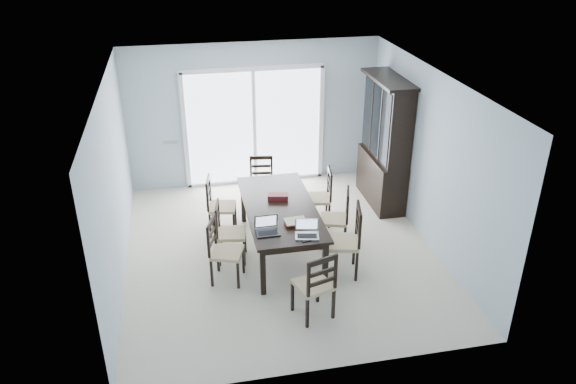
# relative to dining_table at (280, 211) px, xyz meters

# --- Properties ---
(floor) EXTENTS (5.00, 5.00, 0.00)m
(floor) POSITION_rel_dining_table_xyz_m (0.00, 0.00, -0.67)
(floor) COLOR beige
(floor) RESTS_ON ground
(ceiling) EXTENTS (5.00, 5.00, 0.00)m
(ceiling) POSITION_rel_dining_table_xyz_m (0.00, 0.00, 1.93)
(ceiling) COLOR white
(ceiling) RESTS_ON back_wall
(back_wall) EXTENTS (4.50, 0.02, 2.60)m
(back_wall) POSITION_rel_dining_table_xyz_m (0.00, 2.50, 0.63)
(back_wall) COLOR #A0B2BF
(back_wall) RESTS_ON floor
(wall_left) EXTENTS (0.02, 5.00, 2.60)m
(wall_left) POSITION_rel_dining_table_xyz_m (-2.25, 0.00, 0.63)
(wall_left) COLOR #A0B2BF
(wall_left) RESTS_ON floor
(wall_right) EXTENTS (0.02, 5.00, 2.60)m
(wall_right) POSITION_rel_dining_table_xyz_m (2.25, 0.00, 0.63)
(wall_right) COLOR #A0B2BF
(wall_right) RESTS_ON floor
(balcony) EXTENTS (4.50, 2.00, 0.10)m
(balcony) POSITION_rel_dining_table_xyz_m (0.00, 3.50, -0.72)
(balcony) COLOR gray
(balcony) RESTS_ON ground
(railing) EXTENTS (4.50, 0.06, 1.10)m
(railing) POSITION_rel_dining_table_xyz_m (0.00, 4.50, -0.12)
(railing) COLOR #99999E
(railing) RESTS_ON balcony
(dining_table) EXTENTS (1.00, 2.20, 0.75)m
(dining_table) POSITION_rel_dining_table_xyz_m (0.00, 0.00, 0.00)
(dining_table) COLOR black
(dining_table) RESTS_ON floor
(china_hutch) EXTENTS (0.50, 1.38, 2.20)m
(china_hutch) POSITION_rel_dining_table_xyz_m (2.02, 1.25, 0.40)
(china_hutch) COLOR black
(china_hutch) RESTS_ON floor
(sliding_door) EXTENTS (2.52, 0.05, 2.18)m
(sliding_door) POSITION_rel_dining_table_xyz_m (0.00, 2.48, 0.41)
(sliding_door) COLOR silver
(sliding_door) RESTS_ON floor
(chair_left_near) EXTENTS (0.52, 0.51, 1.07)m
(chair_left_near) POSITION_rel_dining_table_xyz_m (-0.93, -0.55, -0.11)
(chair_left_near) COLOR black
(chair_left_near) RESTS_ON floor
(chair_left_mid) EXTENTS (0.47, 0.46, 1.05)m
(chair_left_mid) POSITION_rel_dining_table_xyz_m (-0.81, -0.06, -0.12)
(chair_left_mid) COLOR black
(chair_left_mid) RESTS_ON floor
(chair_left_far) EXTENTS (0.48, 0.47, 1.08)m
(chair_left_far) POSITION_rel_dining_table_xyz_m (-0.87, 0.75, -0.10)
(chair_left_far) COLOR black
(chair_left_far) RESTS_ON floor
(chair_right_near) EXTENTS (0.55, 0.54, 1.20)m
(chair_right_near) POSITION_rel_dining_table_xyz_m (0.82, -0.74, -0.04)
(chair_right_near) COLOR black
(chair_right_near) RESTS_ON floor
(chair_right_mid) EXTENTS (0.51, 0.50, 1.06)m
(chair_right_mid) POSITION_rel_dining_table_xyz_m (0.91, 0.00, -0.11)
(chair_right_mid) COLOR black
(chair_right_mid) RESTS_ON floor
(chair_right_far) EXTENTS (0.47, 0.46, 1.08)m
(chair_right_far) POSITION_rel_dining_table_xyz_m (0.83, 0.71, -0.10)
(chair_right_far) COLOR black
(chair_right_far) RESTS_ON floor
(chair_end_near) EXTENTS (0.52, 0.53, 1.10)m
(chair_end_near) POSITION_rel_dining_table_xyz_m (0.15, -1.63, -0.09)
(chair_end_near) COLOR black
(chair_end_near) RESTS_ON floor
(chair_end_far) EXTENTS (0.44, 0.45, 1.04)m
(chair_end_far) POSITION_rel_dining_table_xyz_m (-0.04, 1.46, -0.13)
(chair_end_far) COLOR black
(chair_end_far) RESTS_ON floor
(laptop_dark) EXTENTS (0.32, 0.22, 0.21)m
(laptop_dark) POSITION_rel_dining_table_xyz_m (-0.30, -0.71, 0.13)
(laptop_dark) COLOR black
(laptop_dark) RESTS_ON dining_table
(laptop_silver) EXTENTS (0.35, 0.27, 0.21)m
(laptop_silver) POSITION_rel_dining_table_xyz_m (0.19, -0.90, 0.13)
(laptop_silver) COLOR #B6B5B8
(laptop_silver) RESTS_ON dining_table
(book_stack) EXTENTS (0.31, 0.24, 0.05)m
(book_stack) POSITION_rel_dining_table_xyz_m (0.11, -0.53, 0.10)
(book_stack) COLOR maroon
(book_stack) RESTS_ON dining_table
(cell_phone) EXTENTS (0.13, 0.08, 0.01)m
(cell_phone) POSITION_rel_dining_table_xyz_m (0.16, -1.00, 0.08)
(cell_phone) COLOR black
(cell_phone) RESTS_ON dining_table
(game_box) EXTENTS (0.32, 0.21, 0.07)m
(game_box) POSITION_rel_dining_table_xyz_m (0.01, 0.24, 0.11)
(game_box) COLOR #501013
(game_box) RESTS_ON dining_table
(hot_tub) EXTENTS (1.84, 1.65, 0.92)m
(hot_tub) POSITION_rel_dining_table_xyz_m (-0.78, 3.32, -0.21)
(hot_tub) COLOR maroon
(hot_tub) RESTS_ON balcony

